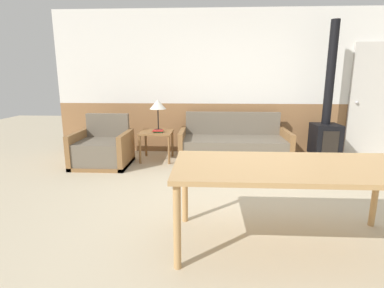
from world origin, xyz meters
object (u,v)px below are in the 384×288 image
dining_table (292,172)px  wood_stove (326,124)px  table_lamp (158,105)px  couch (233,147)px  side_table (157,136)px  armchair (103,150)px

dining_table → wood_stove: size_ratio=0.84×
table_lamp → wood_stove: bearing=1.2°
dining_table → couch: bearing=95.2°
couch → table_lamp: table_lamp is taller
side_table → wood_stove: size_ratio=0.23×
side_table → dining_table: bearing=-59.1°
couch → armchair: armchair is taller
couch → side_table: couch is taller
side_table → dining_table: size_ratio=0.28×
armchair → wood_stove: (3.87, 0.54, 0.40)m
side_table → table_lamp: (0.02, 0.10, 0.54)m
side_table → dining_table: 3.18m
side_table → wood_stove: wood_stove is taller
couch → table_lamp: size_ratio=3.45×
side_table → dining_table: dining_table is taller
table_lamp → side_table: bearing=-101.0°
armchair → table_lamp: 1.23m
dining_table → table_lamp: bearing=119.7°
armchair → side_table: 0.96m
couch → side_table: 1.39m
table_lamp → wood_stove: size_ratio=0.23×
side_table → couch: bearing=2.4°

